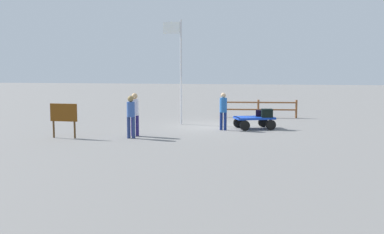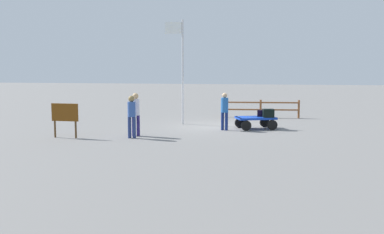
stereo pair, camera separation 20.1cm
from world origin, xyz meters
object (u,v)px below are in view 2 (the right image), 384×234
(worker_trailing, at_px, (132,113))
(signboard, at_px, (65,115))
(suitcase_tan, at_px, (268,113))
(worker_lead, at_px, (225,108))
(flagpole, at_px, (181,62))
(worker_supervisor, at_px, (136,111))
(luggage_cart, at_px, (255,120))
(suitcase_dark, at_px, (263,113))

(worker_trailing, bearing_deg, signboard, 9.45)
(signboard, bearing_deg, worker_trailing, -170.55)
(suitcase_tan, height_order, worker_lead, worker_lead)
(flagpole, bearing_deg, worker_supervisor, 77.38)
(luggage_cart, distance_m, suitcase_tan, 0.72)
(suitcase_tan, distance_m, flagpole, 5.26)
(signboard, bearing_deg, worker_supervisor, -158.68)
(worker_supervisor, relative_size, flagpole, 0.34)
(suitcase_dark, distance_m, worker_supervisor, 6.30)
(luggage_cart, height_order, worker_supervisor, worker_supervisor)
(luggage_cart, distance_m, worker_trailing, 6.22)
(worker_supervisor, distance_m, signboard, 2.92)
(suitcase_dark, height_order, worker_trailing, worker_trailing)
(worker_lead, bearing_deg, luggage_cart, -151.81)
(flagpole, height_order, signboard, flagpole)
(worker_lead, height_order, worker_trailing, worker_trailing)
(suitcase_tan, distance_m, worker_lead, 2.12)
(luggage_cart, height_order, suitcase_dark, suitcase_dark)
(flagpole, bearing_deg, signboard, 55.59)
(luggage_cart, height_order, worker_lead, worker_lead)
(worker_lead, relative_size, worker_trailing, 0.99)
(worker_trailing, relative_size, flagpole, 0.33)
(worker_lead, xyz_separation_m, worker_supervisor, (3.49, 2.51, 0.05))
(suitcase_dark, height_order, worker_supervisor, worker_supervisor)
(suitcase_tan, relative_size, signboard, 0.40)
(suitcase_dark, bearing_deg, luggage_cart, 38.28)
(worker_trailing, height_order, flagpole, flagpole)
(flagpole, bearing_deg, suitcase_dark, 169.36)
(suitcase_tan, height_order, signboard, signboard)
(worker_lead, relative_size, worker_supervisor, 0.95)
(luggage_cart, height_order, signboard, signboard)
(suitcase_dark, xyz_separation_m, worker_lead, (1.73, 1.01, 0.29))
(worker_trailing, distance_m, signboard, 2.79)
(luggage_cart, relative_size, worker_lead, 1.18)
(worker_supervisor, bearing_deg, worker_trailing, 92.85)
(flagpole, xyz_separation_m, signboard, (3.69, 5.38, -2.24))
(luggage_cart, bearing_deg, suitcase_dark, -141.72)
(luggage_cart, relative_size, suitcase_tan, 3.60)
(suitcase_dark, relative_size, worker_trailing, 0.30)
(luggage_cart, height_order, worker_trailing, worker_trailing)
(worker_trailing, height_order, worker_supervisor, worker_supervisor)
(worker_trailing, bearing_deg, suitcase_dark, -141.49)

